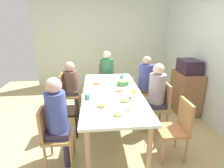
% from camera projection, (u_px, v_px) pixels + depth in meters
% --- Properties ---
extents(ground_plane, '(6.30, 6.30, 0.00)m').
position_uv_depth(ground_plane, '(112.00, 130.00, 3.44)').
color(ground_plane, tan).
extents(wall_left, '(0.12, 4.07, 2.60)m').
position_uv_depth(wall_left, '(104.00, 43.00, 5.54)').
color(wall_left, silver).
rests_on(wall_left, ground_plane).
extents(dining_table, '(2.24, 1.00, 0.77)m').
position_uv_depth(dining_table, '(112.00, 96.00, 3.21)').
color(dining_table, white).
rests_on(dining_table, ground_plane).
extents(chair_0, '(0.40, 0.40, 0.90)m').
position_uv_depth(chair_0, '(62.00, 108.00, 3.20)').
color(chair_0, black).
rests_on(chair_0, ground_plane).
extents(chair_1, '(0.40, 0.40, 0.90)m').
position_uv_depth(chair_1, '(177.00, 126.00, 2.65)').
color(chair_1, '#B37647').
rests_on(chair_1, ground_plane).
extents(chair_2, '(0.40, 0.40, 0.90)m').
position_uv_depth(chair_2, '(68.00, 92.00, 3.90)').
color(chair_2, '#AA8552').
rests_on(chair_2, ground_plane).
extents(person_2, '(0.30, 0.30, 1.16)m').
position_uv_depth(person_2, '(71.00, 83.00, 3.84)').
color(person_2, '#3F3949').
rests_on(person_2, ground_plane).
extents(chair_3, '(0.40, 0.40, 0.90)m').
position_uv_depth(chair_3, '(160.00, 104.00, 3.35)').
color(chair_3, tan).
rests_on(chair_3, ground_plane).
extents(person_3, '(0.30, 0.30, 1.26)m').
position_uv_depth(person_3, '(156.00, 92.00, 3.26)').
color(person_3, '#2F2D45').
rests_on(person_3, ground_plane).
extents(chair_4, '(0.40, 0.40, 0.90)m').
position_uv_depth(chair_4, '(149.00, 89.00, 4.05)').
color(chair_4, '#AF8148').
rests_on(chair_4, ground_plane).
extents(person_4, '(0.30, 0.30, 1.25)m').
position_uv_depth(person_4, '(145.00, 79.00, 3.96)').
color(person_4, brown).
rests_on(person_4, ground_plane).
extents(chair_5, '(0.40, 0.40, 0.90)m').
position_uv_depth(chair_5, '(53.00, 132.00, 2.50)').
color(chair_5, '#A38447').
rests_on(chair_5, ground_plane).
extents(person_5, '(0.30, 0.30, 1.29)m').
position_uv_depth(person_5, '(58.00, 116.00, 2.42)').
color(person_5, navy).
rests_on(person_5, ground_plane).
extents(chair_6, '(0.40, 0.40, 0.90)m').
position_uv_depth(chair_6, '(107.00, 80.00, 4.68)').
color(chair_6, '#AD7A56').
rests_on(chair_6, ground_plane).
extents(person_6, '(0.33, 0.33, 1.26)m').
position_uv_depth(person_6, '(107.00, 71.00, 4.52)').
color(person_6, '#303646').
rests_on(person_6, ground_plane).
extents(plate_0, '(0.21, 0.21, 0.04)m').
position_uv_depth(plate_0, '(101.00, 107.00, 2.62)').
color(plate_0, silver).
rests_on(plate_0, dining_table).
extents(plate_1, '(0.23, 0.23, 0.04)m').
position_uv_depth(plate_1, '(120.00, 91.00, 3.19)').
color(plate_1, silver).
rests_on(plate_1, dining_table).
extents(plate_2, '(0.26, 0.26, 0.04)m').
position_uv_depth(plate_2, '(96.00, 84.00, 3.54)').
color(plate_2, silver).
rests_on(plate_2, dining_table).
extents(plate_3, '(0.23, 0.23, 0.04)m').
position_uv_depth(plate_3, '(117.00, 115.00, 2.39)').
color(plate_3, white).
rests_on(plate_3, dining_table).
extents(plate_4, '(0.26, 0.26, 0.04)m').
position_uv_depth(plate_4, '(124.00, 101.00, 2.80)').
color(plate_4, white).
rests_on(plate_4, dining_table).
extents(bowl_0, '(0.23, 0.23, 0.11)m').
position_uv_depth(bowl_0, '(123.00, 82.00, 3.52)').
color(bowl_0, '#437C48').
rests_on(bowl_0, dining_table).
extents(cup_0, '(0.12, 0.08, 0.08)m').
position_uv_depth(cup_0, '(105.00, 81.00, 3.61)').
color(cup_0, white).
rests_on(cup_0, dining_table).
extents(cup_1, '(0.12, 0.08, 0.07)m').
position_uv_depth(cup_1, '(134.00, 91.00, 3.13)').
color(cup_1, '#EACB4E').
rests_on(cup_1, dining_table).
extents(cup_2, '(0.12, 0.09, 0.10)m').
position_uv_depth(cup_2, '(122.00, 77.00, 3.83)').
color(cup_2, '#4F9167').
rests_on(cup_2, dining_table).
extents(cup_3, '(0.12, 0.08, 0.08)m').
position_uv_depth(cup_3, '(87.00, 97.00, 2.89)').
color(cup_3, '#488569').
rests_on(cup_3, dining_table).
extents(bottle_0, '(0.07, 0.07, 0.20)m').
position_uv_depth(bottle_0, '(130.00, 104.00, 2.52)').
color(bottle_0, white).
rests_on(bottle_0, dining_table).
extents(bottle_1, '(0.07, 0.07, 0.19)m').
position_uv_depth(bottle_1, '(132.00, 82.00, 3.42)').
color(bottle_1, silver).
rests_on(bottle_1, dining_table).
extents(side_cabinet, '(0.70, 0.44, 0.90)m').
position_uv_depth(side_cabinet, '(185.00, 93.00, 4.02)').
color(side_cabinet, '#8D613F').
rests_on(side_cabinet, ground_plane).
extents(microwave, '(0.48, 0.36, 0.28)m').
position_uv_depth(microwave, '(189.00, 66.00, 3.83)').
color(microwave, '#2F1D2E').
rests_on(microwave, side_cabinet).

